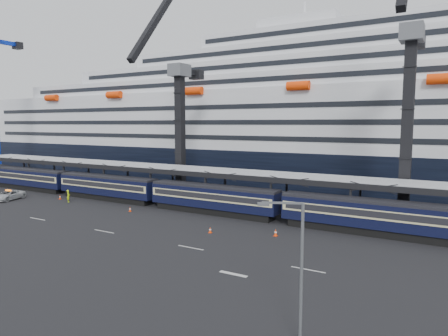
# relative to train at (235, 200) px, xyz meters

# --- Properties ---
(ground) EXTENTS (260.00, 260.00, 0.00)m
(ground) POSITION_rel_train_xyz_m (4.65, -10.00, -2.20)
(ground) COLOR black
(ground) RESTS_ON ground
(lane_markings) EXTENTS (111.00, 4.27, 0.02)m
(lane_markings) POSITION_rel_train_xyz_m (12.80, -15.23, -2.19)
(lane_markings) COLOR beige
(lane_markings) RESTS_ON ground
(train) EXTENTS (133.05, 3.00, 4.05)m
(train) POSITION_rel_train_xyz_m (0.00, 0.00, 0.00)
(train) COLOR black
(train) RESTS_ON ground
(canopy) EXTENTS (130.00, 6.25, 5.53)m
(canopy) POSITION_rel_train_xyz_m (4.65, 4.00, 3.05)
(canopy) COLOR #989BA0
(canopy) RESTS_ON ground
(cruise_ship) EXTENTS (214.09, 28.84, 34.00)m
(cruise_ship) POSITION_rel_train_xyz_m (3.57, 35.99, 10.14)
(cruise_ship) COLOR black
(cruise_ship) RESTS_ON ground
(crane_dark_near) EXTENTS (4.50, 17.75, 35.08)m
(crane_dark_near) POSITION_rel_train_xyz_m (-15.35, 8.59, 9.73)
(crane_dark_near) COLOR #4E5156
(crane_dark_near) RESTS_ON ground
(crane_dark_mid) EXTENTS (4.50, 18.24, 39.64)m
(crane_dark_mid) POSITION_rel_train_xyz_m (19.65, 7.59, 11.16)
(crane_dark_mid) COLOR #4E5156
(crane_dark_mid) RESTS_ON ground
(pickup_truck) EXTENTS (3.83, 5.89, 1.51)m
(pickup_truck) POSITION_rel_train_xyz_m (-37.04, -8.14, -1.45)
(pickup_truck) COLOR #ADB0B4
(pickup_truck) RESTS_ON ground
(worker) EXTENTS (0.84, 0.82, 1.95)m
(worker) POSITION_rel_train_xyz_m (-27.11, -4.58, -1.22)
(worker) COLOR #CBF70D
(worker) RESTS_ON ground
(street_lamp) EXTENTS (2.32, 1.15, 8.16)m
(street_lamp) POSITION_rel_train_xyz_m (17.82, -25.87, 2.47)
(street_lamp) COLOR #585B5F
(street_lamp) RESTS_ON ground
(traffic_cone_b) EXTENTS (0.35, 0.35, 0.71)m
(traffic_cone_b) POSITION_rel_train_xyz_m (-30.42, -3.59, -1.85)
(traffic_cone_b) COLOR #FF3D08
(traffic_cone_b) RESTS_ON ground
(traffic_cone_c) EXTENTS (0.34, 0.34, 0.68)m
(traffic_cone_c) POSITION_rel_train_xyz_m (-14.10, -4.74, -1.87)
(traffic_cone_c) COLOR #FF3D08
(traffic_cone_c) RESTS_ON ground
(traffic_cone_d) EXTENTS (0.35, 0.35, 0.70)m
(traffic_cone_d) POSITION_rel_train_xyz_m (1.44, -8.43, -1.85)
(traffic_cone_d) COLOR #FF3D08
(traffic_cone_d) RESTS_ON ground
(traffic_cone_e) EXTENTS (0.40, 0.40, 0.81)m
(traffic_cone_e) POSITION_rel_train_xyz_m (8.33, -5.94, -1.80)
(traffic_cone_e) COLOR #FF3D08
(traffic_cone_e) RESTS_ON ground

